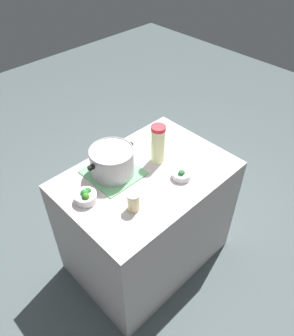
% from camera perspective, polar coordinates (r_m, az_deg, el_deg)
% --- Properties ---
extents(ground_plane, '(8.00, 8.00, 0.00)m').
position_cam_1_polar(ground_plane, '(2.84, 0.00, -14.66)').
color(ground_plane, '#4B5658').
extents(counter_slab, '(1.12, 0.78, 0.91)m').
position_cam_1_polar(counter_slab, '(2.47, 0.00, -8.80)').
color(counter_slab, beige).
rests_on(counter_slab, ground_plane).
extents(dish_cloth, '(0.32, 0.34, 0.01)m').
position_cam_1_polar(dish_cloth, '(2.15, -5.86, -0.78)').
color(dish_cloth, '#6EB47B').
rests_on(dish_cloth, counter_slab).
extents(cooking_pot, '(0.35, 0.28, 0.18)m').
position_cam_1_polar(cooking_pot, '(2.08, -6.04, 1.20)').
color(cooking_pot, '#B7B7BC').
rests_on(cooking_pot, dish_cloth).
extents(lemonade_pitcher, '(0.09, 0.09, 0.28)m').
position_cam_1_polar(lemonade_pitcher, '(2.15, 1.91, 4.16)').
color(lemonade_pitcher, '#ECF1A9').
rests_on(lemonade_pitcher, counter_slab).
extents(mason_jar, '(0.08, 0.08, 0.12)m').
position_cam_1_polar(mason_jar, '(1.89, -2.34, -5.78)').
color(mason_jar, beige).
rests_on(mason_jar, counter_slab).
extents(broccoli_bowl_front, '(0.12, 0.12, 0.07)m').
position_cam_1_polar(broccoli_bowl_front, '(2.10, 5.96, -1.11)').
color(broccoli_bowl_front, silver).
rests_on(broccoli_bowl_front, counter_slab).
extents(broccoli_bowl_center, '(0.13, 0.13, 0.08)m').
position_cam_1_polar(broccoli_bowl_center, '(1.98, -10.49, -4.83)').
color(broccoli_bowl_center, silver).
rests_on(broccoli_bowl_center, counter_slab).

